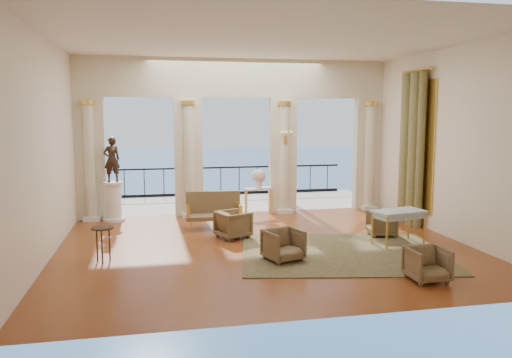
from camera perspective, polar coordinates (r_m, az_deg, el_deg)
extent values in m
plane|color=#54210A|center=(11.20, 1.03, -7.75)|extent=(9.00, 9.00, 0.00)
plane|color=white|center=(6.99, 8.24, 1.74)|extent=(9.00, 0.00, 9.00)
plane|color=white|center=(10.78, -23.02, 3.20)|extent=(0.00, 8.00, 8.00)
plane|color=white|center=(12.60, 21.49, 3.81)|extent=(0.00, 8.00, 8.00)
plane|color=white|center=(10.92, 1.08, 15.68)|extent=(9.00, 9.00, 0.00)
cube|color=beige|center=(14.62, -2.30, 11.41)|extent=(9.00, 0.30, 1.10)
cube|color=beige|center=(14.55, -18.40, 2.19)|extent=(0.80, 0.30, 3.40)
cylinder|color=beige|center=(14.38, -18.47, 1.73)|extent=(0.28, 0.28, 3.20)
cylinder|color=#E5B84B|center=(14.33, -18.74, 8.31)|extent=(0.40, 0.40, 0.12)
cube|color=silver|center=(14.61, -18.22, -4.29)|extent=(0.45, 0.45, 0.12)
cube|color=beige|center=(14.48, -7.73, 2.48)|extent=(0.80, 0.30, 3.40)
cylinder|color=beige|center=(14.31, -7.67, 2.02)|extent=(0.28, 0.28, 3.20)
cylinder|color=#E5B84B|center=(14.25, -7.79, 8.64)|extent=(0.40, 0.40, 0.12)
cube|color=silver|center=(14.54, -7.57, -4.03)|extent=(0.45, 0.45, 0.12)
cube|color=beige|center=(14.93, 3.06, 2.68)|extent=(0.80, 0.30, 3.40)
cylinder|color=beige|center=(14.77, 3.24, 2.24)|extent=(0.28, 0.28, 3.20)
cylinder|color=#E5B84B|center=(14.71, 3.28, 8.65)|extent=(0.40, 0.40, 0.12)
cube|color=silver|center=(14.99, 3.19, -3.63)|extent=(0.45, 0.45, 0.12)
cube|color=beige|center=(15.83, 12.57, 2.79)|extent=(0.80, 0.30, 3.40)
cylinder|color=beige|center=(15.67, 12.83, 2.37)|extent=(0.28, 0.28, 3.20)
cylinder|color=#E5B84B|center=(15.62, 13.01, 8.41)|extent=(0.40, 0.40, 0.12)
cube|color=silver|center=(15.88, 12.67, -3.18)|extent=(0.45, 0.45, 0.12)
cube|color=#BBB09A|center=(16.78, -3.30, -2.82)|extent=(10.00, 3.60, 0.10)
cube|color=black|center=(18.20, -4.06, 1.32)|extent=(9.00, 0.06, 0.06)
cube|color=black|center=(18.33, -4.03, -1.64)|extent=(9.00, 0.06, 0.10)
cylinder|color=black|center=(18.26, -4.04, -0.24)|extent=(0.03, 0.03, 1.00)
cylinder|color=black|center=(18.19, -16.95, -0.58)|extent=(0.03, 0.03, 1.00)
cylinder|color=black|center=(19.23, 8.16, 0.09)|extent=(0.03, 0.03, 1.00)
cylinder|color=#4C3823|center=(17.71, 2.70, 4.73)|extent=(0.20, 0.20, 4.20)
plane|color=#255A8D|center=(71.15, -9.59, 0.12)|extent=(160.00, 160.00, 0.00)
cylinder|color=brown|center=(13.41, 18.28, 3.06)|extent=(0.26, 0.26, 4.00)
cylinder|color=brown|center=(13.78, 17.21, 3.22)|extent=(0.32, 0.32, 4.00)
cylinder|color=brown|center=(14.19, 16.48, 3.36)|extent=(0.26, 0.26, 4.00)
cylinder|color=#E5B84B|center=(13.84, 17.87, 11.71)|extent=(0.08, 1.40, 0.08)
cube|color=#E5B84B|center=(13.88, 17.99, 3.63)|extent=(0.04, 1.60, 3.40)
cube|color=#E5B84B|center=(14.59, 3.39, 4.54)|extent=(0.10, 0.04, 0.25)
cylinder|color=#E5B84B|center=(14.47, 2.94, 4.91)|extent=(0.02, 0.02, 0.22)
cylinder|color=#E5B84B|center=(14.51, 3.48, 4.92)|extent=(0.02, 0.02, 0.22)
cylinder|color=#E5B84B|center=(14.55, 4.01, 4.92)|extent=(0.02, 0.02, 0.22)
cube|color=#35381E|center=(10.87, 9.80, -8.28)|extent=(4.75, 3.99, 0.02)
imported|color=#443721|center=(10.11, 3.15, -7.37)|extent=(0.85, 0.82, 0.70)
imported|color=#443721|center=(9.42, 18.99, -9.02)|extent=(0.65, 0.61, 0.67)
imported|color=#443721|center=(12.49, 14.14, -4.86)|extent=(0.68, 0.72, 0.65)
imported|color=#443721|center=(11.93, -2.61, -5.04)|extent=(0.87, 0.90, 0.72)
cube|color=#443721|center=(12.88, -4.83, -4.32)|extent=(1.44, 0.63, 0.10)
cube|color=#443721|center=(13.09, -4.94, -2.64)|extent=(1.42, 0.14, 0.58)
cube|color=#E5B84B|center=(12.81, -7.79, -3.57)|extent=(0.11, 0.58, 0.27)
cube|color=#E5B84B|center=(12.91, -1.91, -3.42)|extent=(0.11, 0.58, 0.27)
cylinder|color=#E5B84B|center=(12.67, -7.50, -5.42)|extent=(0.05, 0.05, 0.26)
cylinder|color=#E5B84B|center=(12.76, -2.01, -5.26)|extent=(0.05, 0.05, 0.26)
cylinder|color=#E5B84B|center=(13.12, -7.56, -4.97)|extent=(0.05, 0.05, 0.26)
cylinder|color=#E5B84B|center=(13.20, -2.26, -4.83)|extent=(0.05, 0.05, 0.26)
cube|color=#9EBACA|center=(11.68, 16.02, -3.58)|extent=(1.25, 0.85, 0.05)
cylinder|color=#E5B84B|center=(11.25, 14.73, -6.01)|extent=(0.05, 0.05, 0.73)
cylinder|color=#E5B84B|center=(11.91, 18.69, -5.42)|extent=(0.05, 0.05, 0.73)
cylinder|color=#E5B84B|center=(11.65, 13.14, -5.50)|extent=(0.05, 0.05, 0.73)
cylinder|color=#E5B84B|center=(12.29, 17.06, -4.96)|extent=(0.05, 0.05, 0.73)
cylinder|color=silver|center=(14.39, -15.91, -4.46)|extent=(0.60, 0.60, 0.08)
cylinder|color=silver|center=(14.29, -15.99, -2.47)|extent=(0.44, 0.44, 0.95)
cylinder|color=silver|center=(14.22, -16.06, -0.42)|extent=(0.56, 0.56, 0.06)
imported|color=black|center=(14.15, -16.15, 2.15)|extent=(0.52, 0.43, 1.22)
cube|color=silver|center=(14.57, 0.29, -1.10)|extent=(0.90, 0.62, 0.05)
cylinder|color=#E5B84B|center=(14.33, -0.68, -2.85)|extent=(0.04, 0.04, 0.75)
cylinder|color=#E5B84B|center=(14.75, 1.74, -2.56)|extent=(0.04, 0.04, 0.75)
cylinder|color=#E5B84B|center=(14.52, -1.19, -2.72)|extent=(0.04, 0.04, 0.75)
cylinder|color=#E5B84B|center=(14.93, 1.22, -2.44)|extent=(0.04, 0.04, 0.75)
cylinder|color=silver|center=(14.54, 0.29, -0.51)|extent=(0.21, 0.21, 0.26)
sphere|color=tan|center=(14.52, 0.29, 0.31)|extent=(0.41, 0.41, 0.41)
cylinder|color=black|center=(10.38, -17.17, -5.36)|extent=(0.44, 0.44, 0.03)
cylinder|color=black|center=(10.51, -16.40, -7.16)|extent=(0.03, 0.03, 0.68)
cylinder|color=black|center=(10.54, -17.71, -7.17)|extent=(0.03, 0.03, 0.68)
cylinder|color=black|center=(10.33, -17.19, -7.45)|extent=(0.03, 0.03, 0.68)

